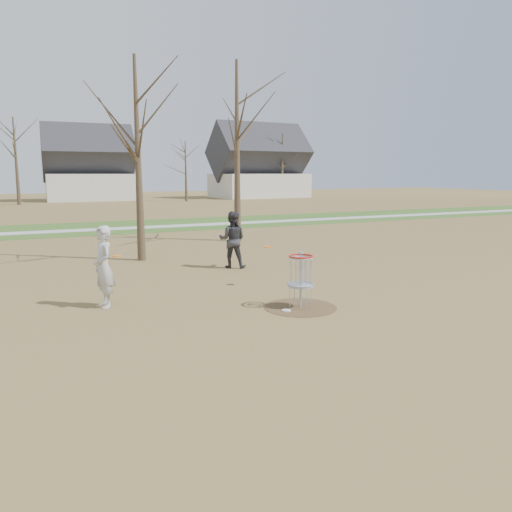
{
  "coord_description": "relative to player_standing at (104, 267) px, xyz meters",
  "views": [
    {
      "loc": [
        -6.13,
        -10.32,
        3.27
      ],
      "look_at": [
        -0.5,
        1.5,
        1.1
      ],
      "focal_mm": 35.0,
      "sensor_mm": 36.0,
      "label": 1
    }
  ],
  "objects": [
    {
      "name": "player_standing",
      "position": [
        0.0,
        0.0,
        0.0
      ],
      "size": [
        0.58,
        0.8,
        2.02
      ],
      "primitive_type": "imported",
      "rotation": [
        0.0,
        0.0,
        -1.43
      ],
      "color": "#B6B6B6",
      "rests_on": "ground"
    },
    {
      "name": "player_throwing",
      "position": [
        4.88,
        3.5,
        -0.02
      ],
      "size": [
        1.21,
        1.13,
        1.98
      ],
      "primitive_type": "imported",
      "rotation": [
        0.0,
        0.0,
        2.62
      ],
      "color": "#2F2E32",
      "rests_on": "ground"
    },
    {
      "name": "footpath",
      "position": [
        4.34,
        17.89,
        -1.0
      ],
      "size": [
        160.0,
        1.5,
        0.01
      ],
      "primitive_type": "cube",
      "color": "#9E9E99",
      "rests_on": "green_band"
    },
    {
      "name": "houses_row",
      "position": [
        8.66,
        50.45,
        2.51
      ],
      "size": [
        56.51,
        10.01,
        7.26
      ],
      "color": "silver",
      "rests_on": "ground"
    },
    {
      "name": "ground",
      "position": [
        4.34,
        -2.11,
        -1.01
      ],
      "size": [
        160.0,
        160.0,
        0.0
      ],
      "primitive_type": "plane",
      "color": "brown",
      "rests_on": "ground"
    },
    {
      "name": "discs_in_play",
      "position": [
        2.58,
        0.12,
        0.21
      ],
      "size": [
        4.55,
        0.66,
        0.14
      ],
      "color": "orange",
      "rests_on": "ground"
    },
    {
      "name": "bare_trees",
      "position": [
        6.12,
        33.68,
        4.33
      ],
      "size": [
        52.62,
        44.98,
        9.0
      ],
      "color": "#382B1E",
      "rests_on": "ground"
    },
    {
      "name": "dirt_circle",
      "position": [
        4.34,
        -2.11,
        -1.01
      ],
      "size": [
        1.8,
        1.8,
        0.01
      ],
      "primitive_type": "cylinder",
      "color": "#47331E",
      "rests_on": "ground"
    },
    {
      "name": "disc_golf_basket",
      "position": [
        4.34,
        -2.11,
        -0.1
      ],
      "size": [
        0.64,
        0.64,
        1.35
      ],
      "color": "#9EA3AD",
      "rests_on": "ground"
    },
    {
      "name": "disc_grounded",
      "position": [
        3.87,
        -2.26,
        -0.99
      ],
      "size": [
        0.22,
        0.22,
        0.02
      ],
      "primitive_type": "cylinder",
      "color": "silver",
      "rests_on": "dirt_circle"
    },
    {
      "name": "green_band",
      "position": [
        4.34,
        18.89,
        -1.01
      ],
      "size": [
        160.0,
        8.0,
        0.01
      ],
      "primitive_type": "cube",
      "color": "#2D5119",
      "rests_on": "ground"
    }
  ]
}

